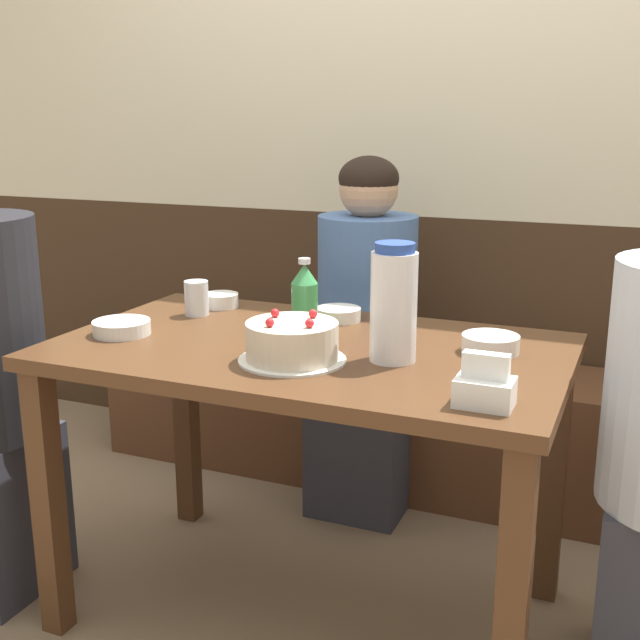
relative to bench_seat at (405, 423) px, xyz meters
name	(u,v)px	position (x,y,z in m)	size (l,w,h in m)	color
ground_plane	(310,610)	(0.00, -0.83, -0.22)	(12.00, 12.00, 0.00)	#846B51
back_wall	(432,119)	(0.00, 0.22, 1.03)	(4.80, 0.04, 2.50)	#3D2819
bench_seat	(405,423)	(0.00, 0.00, 0.00)	(2.23, 0.38, 0.45)	#56331E
dining_table	(309,386)	(0.00, -0.83, 0.40)	(1.22, 0.73, 0.73)	#4C2D19
birthday_cake	(292,342)	(0.02, -0.97, 0.55)	(0.24, 0.24, 0.11)	white
water_pitcher	(394,304)	(0.22, -0.87, 0.64)	(0.10, 0.10, 0.27)	white
soju_bottle	(305,298)	(-0.05, -0.73, 0.60)	(0.07, 0.07, 0.19)	#388E4C
napkin_holder	(485,387)	(0.47, -1.08, 0.54)	(0.11, 0.08, 0.11)	white
bowl_soup_white	(490,344)	(0.41, -0.73, 0.53)	(0.13, 0.13, 0.04)	white
bowl_rice_small	(221,300)	(-0.39, -0.57, 0.53)	(0.10, 0.10, 0.04)	white
bowl_side_dish	(339,314)	(-0.02, -0.59, 0.52)	(0.12, 0.12, 0.03)	white
bowl_sauce_shallow	(122,328)	(-0.47, -0.93, 0.52)	(0.14, 0.14, 0.04)	white
glass_water_tall	(197,298)	(-0.40, -0.68, 0.55)	(0.07, 0.07, 0.10)	silver
person_teal_shirt	(366,351)	(-0.07, -0.21, 0.31)	(0.31, 0.34, 1.15)	#33333D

